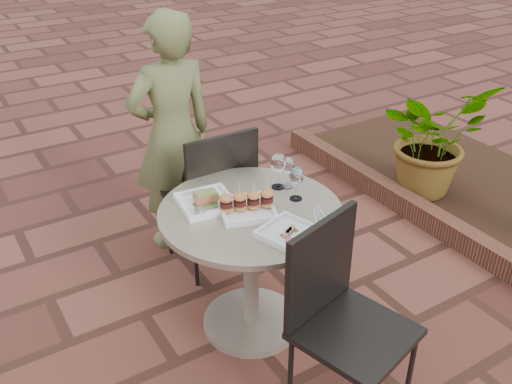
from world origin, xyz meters
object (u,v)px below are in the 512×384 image
plate_tuna (289,233)px  diner (172,135)px  chair_far (215,190)px  chair_near (339,305)px  plate_salmon (206,201)px  plate_sliders (247,204)px  cafe_table (251,251)px

plate_tuna → diner: bearing=90.4°
chair_far → diner: (-0.07, 0.41, 0.21)m
chair_near → plate_tuna: bearing=80.0°
chair_far → diner: bearing=-80.6°
plate_salmon → plate_sliders: plate_sliders is taller
diner → plate_tuna: size_ratio=5.09×
plate_salmon → plate_tuna: bearing=-65.8°
chair_near → diner: bearing=75.9°
chair_far → chair_near: 1.16m
cafe_table → plate_sliders: plate_sliders is taller
diner → plate_salmon: size_ratio=5.24×
chair_near → plate_tuna: chair_near is taller
cafe_table → chair_near: (0.06, -0.61, 0.07)m
chair_far → plate_salmon: bearing=57.7°
diner → plate_sliders: 0.97m
plate_sliders → plate_tuna: bearing=-78.2°
chair_far → chair_near: same height
diner → plate_sliders: bearing=86.7°
chair_near → plate_tuna: size_ratio=3.13×
cafe_table → chair_near: bearing=-83.9°
cafe_table → chair_far: (0.09, 0.55, 0.07)m
diner → plate_tuna: bearing=90.0°
chair_near → diner: diner is taller
cafe_table → plate_tuna: size_ratio=3.03×
plate_salmon → plate_tuna: (0.19, -0.43, -0.01)m
diner → plate_sliders: (-0.05, -0.96, 0.01)m
chair_far → chair_near: (-0.03, -1.16, 0.00)m
plate_salmon → plate_sliders: 0.21m
chair_far → diner: diner is taller
cafe_table → plate_sliders: (-0.02, -0.00, 0.29)m
plate_sliders → cafe_table: bearing=8.5°
cafe_table → plate_sliders: size_ratio=2.79×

